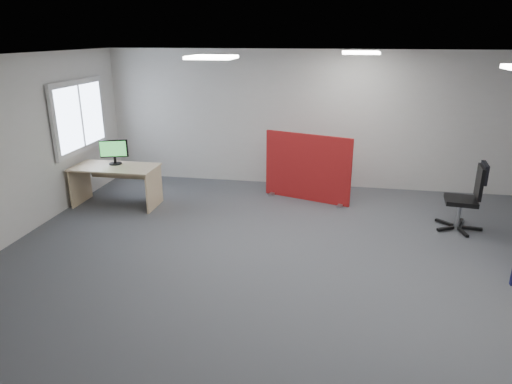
# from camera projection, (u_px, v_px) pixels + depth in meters

# --- Properties ---
(floor) EXTENTS (9.00, 9.00, 0.00)m
(floor) POSITION_uv_depth(u_px,v_px,m) (315.00, 264.00, 6.19)
(floor) COLOR #4C4E53
(floor) RESTS_ON ground
(ceiling) EXTENTS (9.00, 7.00, 0.02)m
(ceiling) POSITION_uv_depth(u_px,v_px,m) (325.00, 58.00, 5.31)
(ceiling) COLOR white
(ceiling) RESTS_ON wall_back
(wall_back) EXTENTS (9.00, 0.02, 2.70)m
(wall_back) POSITION_uv_depth(u_px,v_px,m) (328.00, 120.00, 9.01)
(wall_back) COLOR silver
(wall_back) RESTS_ON floor
(wall_front) EXTENTS (9.00, 0.02, 2.70)m
(wall_front) POSITION_uv_depth(u_px,v_px,m) (289.00, 344.00, 2.50)
(wall_front) COLOR silver
(wall_front) RESTS_ON floor
(wall_left) EXTENTS (0.02, 7.00, 2.70)m
(wall_left) POSITION_uv_depth(u_px,v_px,m) (2.00, 153.00, 6.51)
(wall_left) COLOR silver
(wall_left) RESTS_ON floor
(window) EXTENTS (0.06, 1.70, 1.30)m
(window) POSITION_uv_depth(u_px,v_px,m) (80.00, 116.00, 8.29)
(window) COLOR white
(window) RESTS_ON wall_left
(ceiling_lights) EXTENTS (4.10, 4.10, 0.04)m
(ceiling_lights) POSITION_uv_depth(u_px,v_px,m) (353.00, 58.00, 5.88)
(ceiling_lights) COLOR white
(ceiling_lights) RESTS_ON ceiling
(red_divider) EXTENTS (1.61, 0.56, 1.26)m
(red_divider) POSITION_uv_depth(u_px,v_px,m) (307.00, 168.00, 8.42)
(red_divider) COLOR maroon
(red_divider) RESTS_ON floor
(second_desk) EXTENTS (1.49, 0.75, 0.73)m
(second_desk) POSITION_uv_depth(u_px,v_px,m) (117.00, 176.00, 8.22)
(second_desk) COLOR beige
(second_desk) RESTS_ON floor
(monitor_second) EXTENTS (0.48, 0.22, 0.45)m
(monitor_second) POSITION_uv_depth(u_px,v_px,m) (114.00, 151.00, 8.19)
(monitor_second) COLOR black
(monitor_second) RESTS_ON second_desk
(office_chair) EXTENTS (0.71, 0.72, 1.10)m
(office_chair) POSITION_uv_depth(u_px,v_px,m) (470.00, 193.00, 7.08)
(office_chair) COLOR black
(office_chair) RESTS_ON floor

